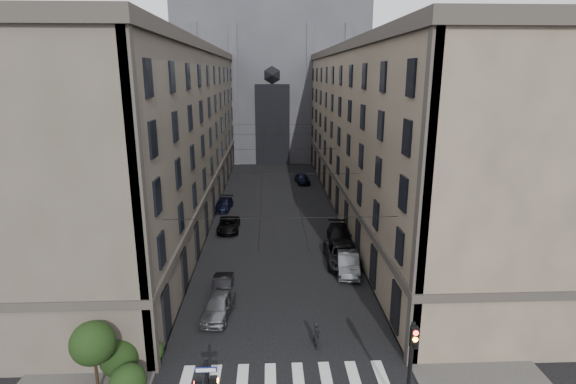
{
  "coord_description": "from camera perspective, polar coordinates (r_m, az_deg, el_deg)",
  "views": [
    {
      "loc": [
        -0.7,
        -15.38,
        15.85
      ],
      "look_at": [
        0.56,
        13.78,
        8.1
      ],
      "focal_mm": 28.0,
      "sensor_mm": 36.0,
      "label": 1
    }
  ],
  "objects": [
    {
      "name": "sidewalk_left",
      "position": [
        54.63,
        -12.71,
        -2.28
      ],
      "size": [
        7.0,
        80.0,
        0.15
      ],
      "primitive_type": "cube",
      "color": "#383533",
      "rests_on": "ground"
    },
    {
      "name": "shrub_cluster",
      "position": [
        26.02,
        -21.18,
        -18.92
      ],
      "size": [
        3.9,
        4.4,
        3.9
      ],
      "color": "black",
      "rests_on": "sidewalk_left"
    },
    {
      "name": "gothic_tower",
      "position": [
        90.36,
        -2.12,
        16.1
      ],
      "size": [
        35.0,
        23.0,
        58.0
      ],
      "color": "#2D2D33",
      "rests_on": "ground"
    },
    {
      "name": "traffic_light_right",
      "position": [
        22.29,
        15.36,
        -20.03
      ],
      "size": [
        0.34,
        0.5,
        5.2
      ],
      "color": "black",
      "rests_on": "ground"
    },
    {
      "name": "car_left_near",
      "position": [
        31.37,
        -8.84,
        -14.09
      ],
      "size": [
        2.33,
        4.59,
        1.5
      ],
      "primitive_type": "imported",
      "rotation": [
        0.0,
        0.0,
        -0.13
      ],
      "color": "slate",
      "rests_on": "ground"
    },
    {
      "name": "car_left_midnear",
      "position": [
        34.02,
        -8.34,
        -11.83
      ],
      "size": [
        1.42,
        3.97,
        1.3
      ],
      "primitive_type": "imported",
      "rotation": [
        0.0,
        0.0,
        -0.01
      ],
      "color": "black",
      "rests_on": "ground"
    },
    {
      "name": "car_right_far",
      "position": [
        66.55,
        1.82,
        1.76
      ],
      "size": [
        2.31,
        4.63,
        1.51
      ],
      "primitive_type": "imported",
      "rotation": [
        0.0,
        0.0,
        0.12
      ],
      "color": "black",
      "rests_on": "ground"
    },
    {
      "name": "car_right_near",
      "position": [
        37.46,
        7.62,
        -8.96
      ],
      "size": [
        2.21,
        4.99,
        1.59
      ],
      "primitive_type": "imported",
      "rotation": [
        0.0,
        0.0,
        -0.11
      ],
      "color": "slate",
      "rests_on": "ground"
    },
    {
      "name": "tram_wires",
      "position": [
        51.74,
        -1.67,
        5.3
      ],
      "size": [
        14.0,
        60.0,
        0.43
      ],
      "color": "black",
      "rests_on": "ground"
    },
    {
      "name": "car_left_midfar",
      "position": [
        46.91,
        -7.56,
        -4.16
      ],
      "size": [
        2.19,
        4.72,
        1.31
      ],
      "primitive_type": "imported",
      "rotation": [
        0.0,
        0.0,
        0.0
      ],
      "color": "black",
      "rests_on": "ground"
    },
    {
      "name": "car_right_midnear",
      "position": [
        39.03,
        6.85,
        -7.88
      ],
      "size": [
        2.89,
        6.01,
        1.65
      ],
      "primitive_type": "imported",
      "rotation": [
        0.0,
        0.0,
        -0.03
      ],
      "color": "black",
      "rests_on": "ground"
    },
    {
      "name": "building_right",
      "position": [
        53.69,
        12.93,
        7.54
      ],
      "size": [
        13.6,
        60.6,
        18.85
      ],
      "color": "brown",
      "rests_on": "ground"
    },
    {
      "name": "car_left_far",
      "position": [
        54.21,
        -8.2,
        -1.57
      ],
      "size": [
        2.34,
        4.66,
        1.3
      ],
      "primitive_type": "imported",
      "rotation": [
        0.0,
        0.0,
        -0.12
      ],
      "color": "black",
      "rests_on": "ground"
    },
    {
      "name": "building_left",
      "position": [
        53.33,
        -16.41,
        7.27
      ],
      "size": [
        13.6,
        60.6,
        18.85
      ],
      "color": "#464136",
      "rests_on": "ground"
    },
    {
      "name": "sidewalk_right",
      "position": [
        54.9,
        9.41,
        -2.03
      ],
      "size": [
        7.0,
        80.0,
        0.15
      ],
      "primitive_type": "cube",
      "color": "#383533",
      "rests_on": "ground"
    },
    {
      "name": "car_right_midfar",
      "position": [
        43.19,
        6.57,
        -5.58
      ],
      "size": [
        2.8,
        5.88,
        1.65
      ],
      "primitive_type": "imported",
      "rotation": [
        0.0,
        0.0,
        -0.09
      ],
      "color": "black",
      "rests_on": "ground"
    },
    {
      "name": "pedestrian",
      "position": [
        27.91,
        3.65,
        -17.66
      ],
      "size": [
        0.5,
        0.68,
        1.71
      ],
      "primitive_type": "imported",
      "rotation": [
        0.0,
        0.0,
        1.72
      ],
      "color": "black",
      "rests_on": "ground"
    },
    {
      "name": "zebra_crossing",
      "position": [
        25.82,
        -0.44,
        -22.97
      ],
      "size": [
        11.0,
        3.2,
        0.01
      ],
      "primitive_type": "cube",
      "color": "beige",
      "rests_on": "ground"
    }
  ]
}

